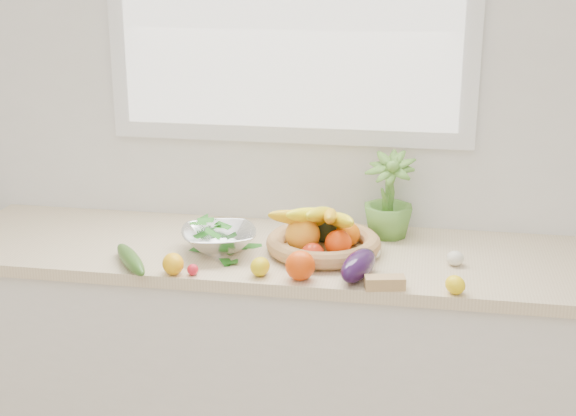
% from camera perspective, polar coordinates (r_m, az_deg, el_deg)
% --- Properties ---
extents(back_wall, '(4.50, 0.02, 2.70)m').
position_cam_1_polar(back_wall, '(2.87, 0.14, 7.69)').
color(back_wall, white).
rests_on(back_wall, ground).
extents(counter_cabinet, '(2.20, 0.58, 0.86)m').
position_cam_1_polar(counter_cabinet, '(2.90, -0.92, -11.58)').
color(counter_cabinet, silver).
rests_on(counter_cabinet, ground).
extents(countertop, '(2.24, 0.62, 0.04)m').
position_cam_1_polar(countertop, '(2.71, -0.97, -3.24)').
color(countertop, beige).
rests_on(countertop, counter_cabinet).
extents(orange_loose, '(0.11, 0.11, 0.09)m').
position_cam_1_polar(orange_loose, '(2.43, 0.87, -4.12)').
color(orange_loose, '#E44207').
rests_on(orange_loose, countertop).
extents(lemon_a, '(0.09, 0.10, 0.07)m').
position_cam_1_polar(lemon_a, '(2.50, -8.17, -3.95)').
color(lemon_a, '#FFAE0D').
rests_on(lemon_a, countertop).
extents(lemon_b, '(0.07, 0.08, 0.06)m').
position_cam_1_polar(lemon_b, '(2.47, -2.00, -4.18)').
color(lemon_b, yellow).
rests_on(lemon_b, countertop).
extents(lemon_c, '(0.08, 0.09, 0.05)m').
position_cam_1_polar(lemon_c, '(2.39, 11.81, -5.37)').
color(lemon_c, yellow).
rests_on(lemon_c, countertop).
extents(apple, '(0.10, 0.10, 0.08)m').
position_cam_1_polar(apple, '(2.54, 1.77, -3.33)').
color(apple, red).
rests_on(apple, countertop).
extents(ginger, '(0.13, 0.07, 0.04)m').
position_cam_1_polar(ginger, '(2.39, 6.90, -5.29)').
color(ginger, tan).
rests_on(ginger, countertop).
extents(garlic_a, '(0.07, 0.07, 0.04)m').
position_cam_1_polar(garlic_a, '(2.61, 6.04, -3.16)').
color(garlic_a, white).
rests_on(garlic_a, countertop).
extents(garlic_b, '(0.07, 0.07, 0.05)m').
position_cam_1_polar(garlic_b, '(2.72, 4.44, -2.24)').
color(garlic_b, white).
rests_on(garlic_b, countertop).
extents(garlic_c, '(0.06, 0.06, 0.05)m').
position_cam_1_polar(garlic_c, '(2.60, 11.80, -3.52)').
color(garlic_c, silver).
rests_on(garlic_c, countertop).
extents(eggplant, '(0.13, 0.23, 0.09)m').
position_cam_1_polar(eggplant, '(2.45, 5.03, -4.08)').
color(eggplant, '#250E35').
rests_on(eggplant, countertop).
extents(cucumber, '(0.20, 0.26, 0.05)m').
position_cam_1_polar(cucumber, '(2.58, -11.13, -3.60)').
color(cucumber, '#2C5218').
rests_on(cucumber, countertop).
extents(radish, '(0.04, 0.04, 0.04)m').
position_cam_1_polar(radish, '(2.49, -6.79, -4.37)').
color(radish, red).
rests_on(radish, countertop).
extents(potted_herb, '(0.21, 0.21, 0.31)m').
position_cam_1_polar(potted_herb, '(2.79, 7.17, 0.77)').
color(potted_herb, '#578E33').
rests_on(potted_herb, countertop).
extents(fruit_basket, '(0.46, 0.46, 0.19)m').
position_cam_1_polar(fruit_basket, '(2.65, 2.47, -2.08)').
color(fruit_basket, '#AA864B').
rests_on(fruit_basket, countertop).
extents(colander_with_spinach, '(0.31, 0.31, 0.13)m').
position_cam_1_polar(colander_with_spinach, '(2.65, -4.94, -1.86)').
color(colander_with_spinach, white).
rests_on(colander_with_spinach, countertop).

